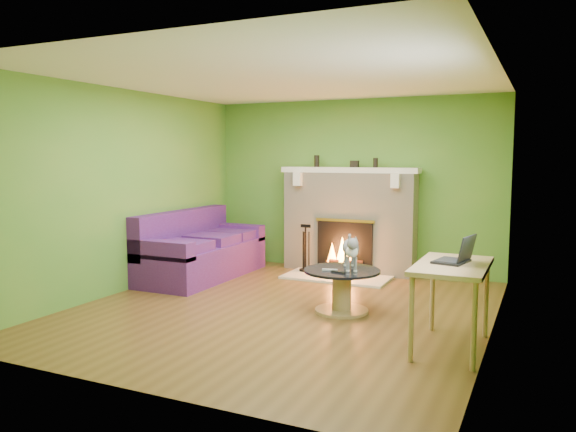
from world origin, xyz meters
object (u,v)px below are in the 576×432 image
cat (350,251)px  sofa (199,251)px  coffee_table (342,287)px  desk (452,274)px

cat → sofa: bearing=138.5°
sofa → coffee_table: 2.66m
sofa → cat: sofa is taller
sofa → desk: size_ratio=2.01×
sofa → coffee_table: (2.50, -0.89, -0.09)m
desk → sofa: bearing=157.0°
coffee_table → desk: (1.30, -0.73, 0.41)m
cat → coffee_table: bearing=-171.5°
desk → coffee_table: bearing=150.7°
coffee_table → desk: 1.55m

